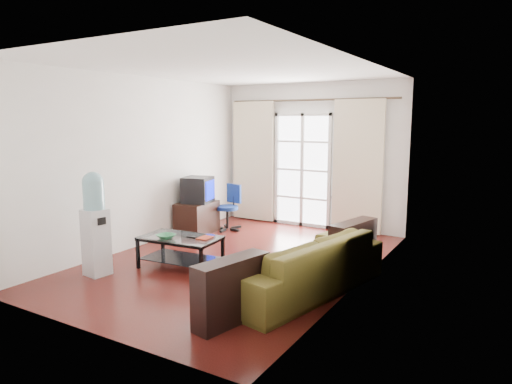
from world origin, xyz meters
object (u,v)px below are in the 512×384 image
at_px(crt_tv, 197,190).
at_px(task_chair, 228,216).
at_px(sofa, 302,264).
at_px(water_cooler, 95,222).
at_px(tv_stand, 197,218).
at_px(coffee_table, 180,248).

xyz_separation_m(crt_tv, task_chair, (0.34, 0.50, -0.54)).
distance_m(sofa, water_cooler, 2.72).
xyz_separation_m(tv_stand, water_cooler, (0.26, -2.46, 0.43)).
bearing_deg(crt_tv, sofa, -45.19).
bearing_deg(coffee_table, tv_stand, 121.30).
bearing_deg(crt_tv, coffee_table, -74.01).
bearing_deg(water_cooler, tv_stand, 102.82).
height_order(sofa, coffee_table, sofa).
bearing_deg(task_chair, sofa, -30.48).
bearing_deg(tv_stand, sofa, -34.62).
distance_m(task_chair, water_cooler, 3.00).
height_order(coffee_table, tv_stand, tv_stand).
relative_size(crt_tv, task_chair, 0.72).
xyz_separation_m(tv_stand, task_chair, (0.34, 0.51, -0.03)).
relative_size(sofa, tv_stand, 3.16).
bearing_deg(sofa, crt_tv, -107.60).
bearing_deg(coffee_table, sofa, 1.74).
xyz_separation_m(tv_stand, crt_tv, (0.00, 0.01, 0.51)).
distance_m(coffee_table, task_chair, 2.29).
bearing_deg(crt_tv, water_cooler, -99.08).
relative_size(sofa, crt_tv, 4.04).
bearing_deg(sofa, coffee_table, -75.85).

